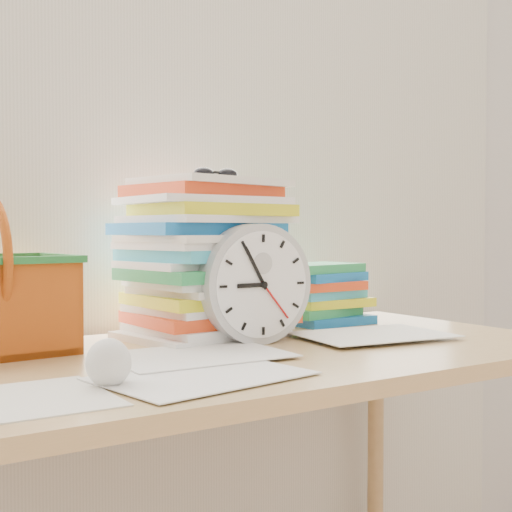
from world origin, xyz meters
TOP-DOWN VIEW (x-y plane):
  - curtain at (0.00, 1.98)m, footprint 2.40×0.01m
  - desk at (0.00, 1.60)m, footprint 1.40×0.70m
  - paper_stack at (0.05, 1.80)m, footprint 0.38×0.33m
  - clock at (0.09, 1.65)m, footprint 0.24×0.05m
  - sunglasses at (0.08, 1.80)m, footprint 0.12×0.11m
  - book_stack at (0.40, 1.83)m, footprint 0.26×0.21m
  - crumpled_ball at (-0.31, 1.44)m, footprint 0.07×0.07m
  - scattered_papers at (0.00, 1.60)m, footprint 1.26×0.42m

SIDE VIEW (x-z plane):
  - desk at x=0.00m, z-range 0.30..1.05m
  - scattered_papers at x=0.00m, z-range 0.75..0.77m
  - crumpled_ball at x=-0.31m, z-range 0.75..0.82m
  - book_stack at x=0.40m, z-range 0.75..0.90m
  - clock at x=0.09m, z-range 0.75..0.99m
  - paper_stack at x=0.05m, z-range 0.75..1.09m
  - sunglasses at x=0.08m, z-range 1.09..1.12m
  - curtain at x=0.00m, z-range 0.05..2.55m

